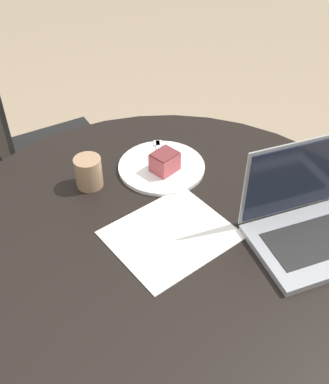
% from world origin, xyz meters
% --- Properties ---
extents(dining_table, '(1.24, 1.24, 0.74)m').
position_xyz_m(dining_table, '(0.00, 0.00, 0.61)').
color(dining_table, black).
rests_on(dining_table, ground_plane).
extents(chair, '(0.54, 0.54, 0.89)m').
position_xyz_m(chair, '(0.40, -0.83, 0.46)').
color(chair, black).
rests_on(chair, ground_plane).
extents(paper_document, '(0.38, 0.36, 0.00)m').
position_xyz_m(paper_document, '(-0.01, -0.03, 0.74)').
color(paper_document, white).
rests_on(paper_document, dining_table).
extents(plate, '(0.26, 0.26, 0.01)m').
position_xyz_m(plate, '(-0.03, -0.31, 0.74)').
color(plate, white).
rests_on(plate, dining_table).
extents(cake_slice, '(0.10, 0.09, 0.06)m').
position_xyz_m(cake_slice, '(-0.04, -0.29, 0.78)').
color(cake_slice, '#B74C51').
rests_on(cake_slice, plate).
extents(fork, '(0.03, 0.17, 0.00)m').
position_xyz_m(fork, '(-0.03, -0.37, 0.75)').
color(fork, silver).
rests_on(fork, plate).
extents(coffee_glass, '(0.08, 0.08, 0.09)m').
position_xyz_m(coffee_glass, '(0.18, -0.27, 0.78)').
color(coffee_glass, '#997556').
rests_on(coffee_glass, dining_table).
extents(laptop, '(0.37, 0.29, 0.24)m').
position_xyz_m(laptop, '(-0.36, 0.02, 0.78)').
color(laptop, gray).
rests_on(laptop, dining_table).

